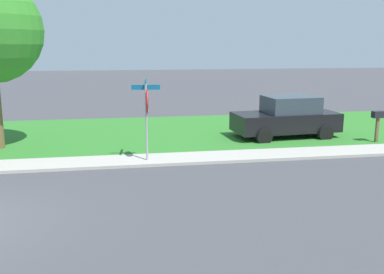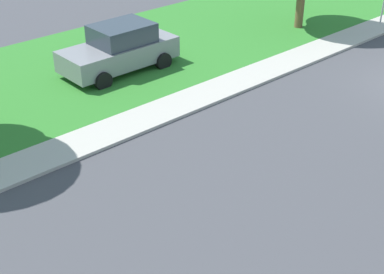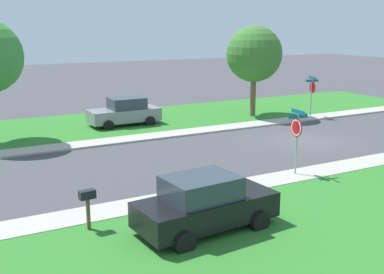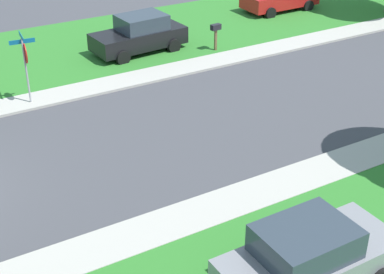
% 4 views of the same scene
% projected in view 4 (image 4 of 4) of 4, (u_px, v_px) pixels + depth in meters
% --- Properties ---
extents(sidewalk_east, '(1.40, 56.00, 0.10)m').
position_uv_depth(sidewalk_east, '(350.00, 161.00, 18.22)').
color(sidewalk_east, '#ADA89E').
rests_on(sidewalk_east, ground).
extents(sidewalk_west, '(1.40, 56.00, 0.10)m').
position_uv_depth(sidewalk_west, '(198.00, 65.00, 25.32)').
color(sidewalk_west, '#ADA89E').
rests_on(sidewalk_west, ground).
extents(lawn_west, '(8.00, 56.00, 0.08)m').
position_uv_depth(lawn_west, '(149.00, 35.00, 28.88)').
color(lawn_west, '#2D7528').
rests_on(lawn_west, ground).
extents(stop_sign_far_corner, '(0.92, 0.92, 2.77)m').
position_uv_depth(stop_sign_far_corner, '(25.00, 57.00, 21.03)').
color(stop_sign_far_corner, '#9E9EA3').
rests_on(stop_sign_far_corner, ground).
extents(car_black_far_down_street, '(2.29, 4.43, 1.76)m').
position_uv_depth(car_black_far_down_street, '(139.00, 34.00, 26.38)').
color(car_black_far_down_street, black).
rests_on(car_black_far_down_street, ground).
extents(car_grey_across_road, '(2.06, 4.31, 1.76)m').
position_uv_depth(car_grey_across_road, '(309.00, 258.00, 12.93)').
color(car_grey_across_road, gray).
rests_on(car_grey_across_road, ground).
extents(mailbox, '(0.28, 0.50, 1.31)m').
position_uv_depth(mailbox, '(216.00, 31.00, 26.43)').
color(mailbox, brown).
rests_on(mailbox, ground).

